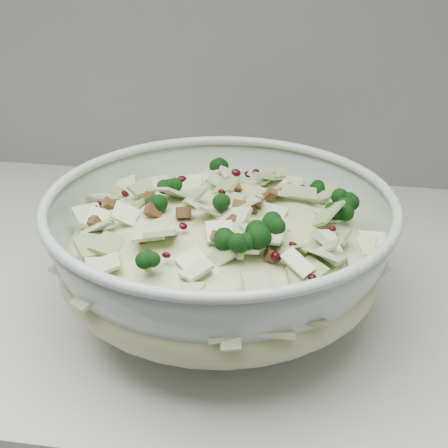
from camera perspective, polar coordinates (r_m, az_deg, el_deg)
name	(u,v)px	position (r m, az deg, el deg)	size (l,w,h in m)	color
mixing_bowl	(220,255)	(0.63, -0.34, -2.84)	(0.40, 0.40, 0.14)	#AABBAE
salad	(220,235)	(0.62, -0.34, -1.04)	(0.43, 0.43, 0.14)	#B3C385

